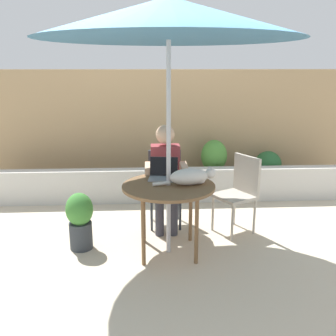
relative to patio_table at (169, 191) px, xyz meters
name	(u,v)px	position (x,y,z in m)	size (l,w,h in m)	color
ground_plane	(169,251)	(0.00, 0.00, -0.67)	(14.00, 14.00, 0.00)	beige
fence_back	(160,130)	(0.00, 2.26, 0.25)	(5.75, 0.08, 1.85)	tan
planter_wall_low	(162,185)	(0.00, 1.57, -0.43)	(5.18, 0.20, 0.48)	beige
patio_table	(169,191)	(0.00, 0.00, 0.00)	(0.94, 0.94, 0.74)	brown
patio_umbrella	(169,18)	(0.00, 0.00, 1.65)	(2.46, 2.46, 2.51)	#B7B7BC
chair_occupied	(165,181)	(0.00, 0.80, -0.14)	(0.40, 0.40, 0.91)	#33383F
chair_empty	(240,188)	(0.86, 0.49, -0.14)	(0.55, 0.55, 0.91)	#B2A899
person_seated	(165,171)	(0.00, 0.64, 0.03)	(0.48, 0.48, 1.25)	maroon
laptop	(164,172)	(-0.04, 0.25, 0.13)	(0.33, 0.29, 0.21)	gray
cat	(192,177)	(0.23, 0.00, 0.15)	(0.65, 0.26, 0.17)	silver
potted_plant_near_fence	(80,219)	(-0.93, 0.13, -0.34)	(0.29, 0.29, 0.62)	#33383D
potted_plant_by_chair	(214,162)	(0.80, 1.91, -0.19)	(0.39, 0.39, 0.83)	#595654
potted_plant_corner	(268,168)	(1.64, 1.91, -0.30)	(0.41, 0.41, 0.64)	#33383D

